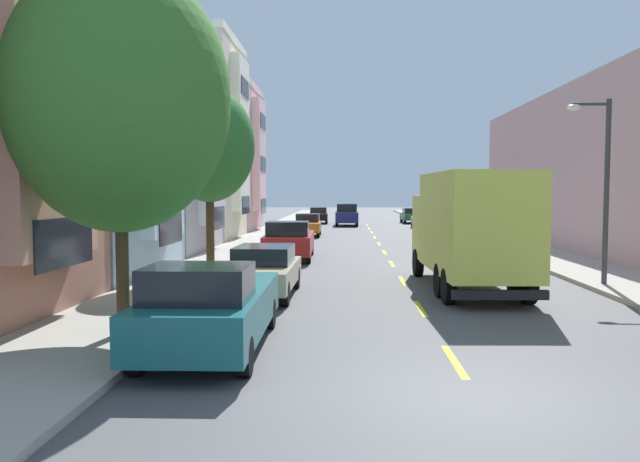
% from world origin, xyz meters
% --- Properties ---
extents(ground_plane, '(160.00, 160.00, 0.00)m').
position_xyz_m(ground_plane, '(0.00, 30.00, 0.00)').
color(ground_plane, '#4C4C4F').
extents(sidewalk_left, '(3.20, 120.00, 0.14)m').
position_xyz_m(sidewalk_left, '(-7.10, 28.00, 0.07)').
color(sidewalk_left, '#A39E93').
rests_on(sidewalk_left, ground_plane).
extents(sidewalk_right, '(3.20, 120.00, 0.14)m').
position_xyz_m(sidewalk_right, '(7.10, 28.00, 0.07)').
color(sidewalk_right, '#A39E93').
rests_on(sidewalk_right, ground_plane).
extents(lane_centerline_dashes, '(0.14, 47.20, 0.01)m').
position_xyz_m(lane_centerline_dashes, '(0.00, 24.50, 0.00)').
color(lane_centerline_dashes, yellow).
rests_on(lane_centerline_dashes, ground_plane).
extents(townhouse_third_dove_grey, '(14.24, 8.21, 9.94)m').
position_xyz_m(townhouse_third_dove_grey, '(-15.41, 21.43, 4.77)').
color(townhouse_third_dove_grey, '#A8A8AD').
rests_on(townhouse_third_dove_grey, ground_plane).
extents(townhouse_fourth_cream, '(11.52, 8.21, 12.46)m').
position_xyz_m(townhouse_fourth_cream, '(-14.05, 29.84, 6.03)').
color(townhouse_fourth_cream, beige).
rests_on(townhouse_fourth_cream, ground_plane).
extents(townhouse_fifth_rose, '(13.09, 8.21, 11.02)m').
position_xyz_m(townhouse_fifth_rose, '(-14.83, 38.25, 5.31)').
color(townhouse_fifth_rose, '#CC9E9E').
rests_on(townhouse_fifth_rose, ground_plane).
extents(street_tree_nearest, '(4.38, 4.38, 7.38)m').
position_xyz_m(street_tree_nearest, '(-6.40, 3.32, 4.84)').
color(street_tree_nearest, '#47331E').
rests_on(street_tree_nearest, sidewalk_left).
extents(street_tree_second, '(2.99, 2.99, 6.26)m').
position_xyz_m(street_tree_second, '(-6.40, 11.50, 4.50)').
color(street_tree_second, '#47331E').
rests_on(street_tree_second, sidewalk_left).
extents(street_lamp, '(1.35, 0.28, 5.68)m').
position_xyz_m(street_lamp, '(5.92, 10.65, 3.50)').
color(street_lamp, '#38383D').
rests_on(street_lamp, sidewalk_right).
extents(delivery_box_truck, '(2.63, 7.69, 3.55)m').
position_xyz_m(delivery_box_truck, '(1.81, 10.08, 1.98)').
color(delivery_box_truck, '#D8D84C').
rests_on(delivery_box_truck, ground_plane).
extents(parked_pickup_red, '(2.11, 5.34, 1.73)m').
position_xyz_m(parked_pickup_red, '(-4.40, 18.48, 0.83)').
color(parked_pickup_red, '#AD1E1E').
rests_on(parked_pickup_red, ground_plane).
extents(parked_sedan_champagne, '(1.86, 4.53, 1.43)m').
position_xyz_m(parked_sedan_champagne, '(-4.28, 8.80, 0.75)').
color(parked_sedan_champagne, tan).
rests_on(parked_sedan_champagne, ground_plane).
extents(parked_hatchback_silver, '(1.86, 4.05, 1.50)m').
position_xyz_m(parked_hatchback_silver, '(4.42, 42.11, 0.76)').
color(parked_hatchback_silver, '#B2B5BA').
rests_on(parked_hatchback_silver, ground_plane).
extents(parked_pickup_teal, '(2.05, 5.32, 1.73)m').
position_xyz_m(parked_pickup_teal, '(-4.46, 2.55, 0.83)').
color(parked_pickup_teal, '#195B60').
rests_on(parked_pickup_teal, ground_plane).
extents(parked_hatchback_black, '(1.84, 4.04, 1.50)m').
position_xyz_m(parked_hatchback_black, '(-4.48, 50.21, 0.76)').
color(parked_hatchback_black, black).
rests_on(parked_hatchback_black, ground_plane).
extents(parked_sedan_forest, '(1.86, 4.52, 1.43)m').
position_xyz_m(parked_sedan_forest, '(4.38, 50.96, 0.75)').
color(parked_sedan_forest, '#194C28').
rests_on(parked_sedan_forest, ground_plane).
extents(parked_hatchback_orange, '(1.77, 4.01, 1.50)m').
position_xyz_m(parked_hatchback_orange, '(-4.47, 32.95, 0.76)').
color(parked_hatchback_orange, orange).
rests_on(parked_hatchback_orange, ground_plane).
extents(parked_pickup_burgundy, '(2.04, 5.32, 1.73)m').
position_xyz_m(parked_pickup_burgundy, '(4.47, 35.08, 0.83)').
color(parked_pickup_burgundy, maroon).
rests_on(parked_pickup_burgundy, ground_plane).
extents(parked_hatchback_charcoal, '(1.75, 4.00, 1.50)m').
position_xyz_m(parked_hatchback_charcoal, '(4.40, 28.57, 0.76)').
color(parked_hatchback_charcoal, '#333338').
rests_on(parked_hatchback_charcoal, ground_plane).
extents(moving_navy_sedan, '(1.95, 4.80, 1.93)m').
position_xyz_m(moving_navy_sedan, '(-1.80, 46.11, 0.99)').
color(moving_navy_sedan, navy).
rests_on(moving_navy_sedan, ground_plane).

